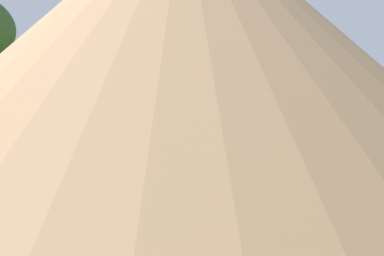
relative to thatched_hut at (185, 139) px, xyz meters
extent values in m
plane|color=#4A712A|center=(1.43, -5.86, -2.65)|extent=(36.00, 36.00, 0.00)
cone|color=#9D7755|center=(0.00, 0.00, 0.81)|extent=(6.48, 6.48, 2.58)
cylinder|color=#413530|center=(4.89, -4.42, -1.45)|extent=(0.10, 0.10, 2.40)
cone|color=#9C794D|center=(4.89, -4.42, 0.23)|extent=(3.91, 3.91, 0.96)
cube|color=silver|center=(4.89, -4.42, -1.93)|extent=(1.72, 1.23, 0.04)
cylinder|color=silver|center=(4.28, -3.88, -2.30)|extent=(0.06, 0.06, 0.70)
cylinder|color=silver|center=(5.68, -4.20, -2.30)|extent=(0.06, 0.06, 0.70)
cylinder|color=silver|center=(4.10, -4.65, -2.30)|extent=(0.06, 0.06, 0.70)
cylinder|color=silver|center=(5.50, -4.97, -2.30)|extent=(0.06, 0.06, 0.70)
cube|color=white|center=(3.90, -3.70, -2.20)|extent=(0.60, 0.60, 0.04)
cube|color=white|center=(3.75, -3.59, -1.98)|extent=(0.29, 0.38, 0.45)
cylinder|color=white|center=(4.16, -3.65, -2.43)|extent=(0.04, 0.04, 0.45)
cylinder|color=white|center=(3.93, -3.96, -2.43)|extent=(0.04, 0.04, 0.45)
cylinder|color=white|center=(3.87, -3.44, -2.43)|extent=(0.04, 0.04, 0.45)
cylinder|color=white|center=(3.64, -3.75, -2.43)|extent=(0.04, 0.04, 0.45)
cube|color=silver|center=(4.78, -5.64, -2.20)|extent=(0.48, 0.46, 0.04)
cube|color=silver|center=(4.76, -5.83, -1.98)|extent=(0.44, 0.08, 0.45)
cylinder|color=silver|center=(4.61, -5.45, -2.43)|extent=(0.04, 0.04, 0.45)
cylinder|color=silver|center=(4.98, -5.48, -2.43)|extent=(0.04, 0.04, 0.45)
cylinder|color=silver|center=(4.57, -5.81, -2.43)|extent=(0.04, 0.04, 0.45)
cylinder|color=silver|center=(4.95, -5.84, -2.43)|extent=(0.04, 0.04, 0.45)
cube|color=silver|center=(6.04, -3.98, -2.20)|extent=(0.55, 0.56, 0.04)
cube|color=silver|center=(6.21, -3.91, -1.98)|extent=(0.20, 0.43, 0.45)
cylinder|color=silver|center=(5.94, -4.22, -2.43)|extent=(0.04, 0.04, 0.45)
cylinder|color=silver|center=(5.80, -3.87, -2.43)|extent=(0.04, 0.04, 0.45)
cylinder|color=silver|center=(6.27, -4.09, -2.43)|extent=(0.04, 0.04, 0.45)
cylinder|color=silver|center=(6.14, -3.74, -2.43)|extent=(0.04, 0.04, 0.45)
cylinder|color=#252523|center=(6.72, -3.98, -2.25)|extent=(0.12, 0.12, 0.81)
cylinder|color=#252523|center=(6.59, -4.04, -2.25)|extent=(0.12, 0.12, 0.81)
cube|color=#418467|center=(6.66, -4.01, -1.56)|extent=(0.48, 0.38, 0.57)
cylinder|color=tan|center=(6.88, -3.89, -1.54)|extent=(0.08, 0.08, 0.54)
cylinder|color=tan|center=(6.44, -4.12, -1.54)|extent=(0.08, 0.08, 0.54)
sphere|color=tan|center=(6.66, -4.01, -1.15)|extent=(0.22, 0.22, 0.22)
cylinder|color=#202429|center=(-0.25, -7.65, -2.24)|extent=(0.12, 0.12, 0.83)
cylinder|color=#202429|center=(-0.19, -7.78, -2.24)|extent=(0.12, 0.12, 0.83)
cube|color=#AD3839|center=(-0.22, -7.71, -1.54)|extent=(0.38, 0.49, 0.58)
cylinder|color=#DDAD99|center=(-0.33, -7.48, -1.52)|extent=(0.09, 0.09, 0.55)
cylinder|color=#DDAD99|center=(-0.12, -7.94, -1.52)|extent=(0.09, 0.09, 0.55)
sphere|color=#DDAD99|center=(-0.22, -7.71, -1.11)|extent=(0.22, 0.22, 0.22)
cylinder|color=silver|center=(-0.49, -4.74, -1.66)|extent=(1.59, 1.49, 0.69)
cylinder|color=black|center=(-0.26, -4.94, -1.66)|extent=(0.52, 0.59, 0.71)
cylinder|color=black|center=(-0.70, -4.57, -1.66)|extent=(0.52, 0.59, 0.71)
cylinder|color=silver|center=(-1.07, -4.26, -1.48)|extent=(0.62, 0.59, 0.51)
cube|color=silver|center=(-1.28, -4.09, -1.32)|extent=(0.42, 0.39, 0.20)
cube|color=black|center=(-1.42, -3.97, -1.35)|extent=(0.17, 0.17, 0.12)
cube|color=black|center=(-1.07, -4.26, -1.28)|extent=(0.31, 0.27, 0.28)
cylinder|color=silver|center=(-1.05, -4.53, -2.29)|extent=(0.11, 0.11, 0.73)
cylinder|color=black|center=(-1.05, -4.53, -2.62)|extent=(0.13, 0.13, 0.06)
cylinder|color=silver|center=(-0.81, -4.23, -2.29)|extent=(0.11, 0.11, 0.73)
cylinder|color=black|center=(-0.81, -4.23, -2.62)|extent=(0.13, 0.13, 0.06)
cylinder|color=silver|center=(-0.18, -5.26, -2.29)|extent=(0.11, 0.11, 0.73)
cylinder|color=black|center=(-0.18, -5.26, -2.62)|extent=(0.13, 0.13, 0.06)
cylinder|color=silver|center=(0.07, -4.96, -2.29)|extent=(0.11, 0.11, 0.73)
cylinder|color=black|center=(0.07, -4.96, -2.62)|extent=(0.13, 0.13, 0.06)
cylinder|color=black|center=(0.12, -5.26, -1.76)|extent=(0.21, 0.19, 0.53)
cylinder|color=white|center=(3.57, -8.24, -1.68)|extent=(1.61, 0.80, 0.63)
cylinder|color=black|center=(3.27, -8.21, -1.68)|extent=(0.15, 0.65, 0.64)
cylinder|color=black|center=(3.85, -8.28, -1.68)|extent=(0.15, 0.65, 0.64)
cylinder|color=white|center=(4.34, -8.33, -1.50)|extent=(0.56, 0.34, 0.49)
cube|color=white|center=(4.62, -8.37, -1.34)|extent=(0.42, 0.22, 0.20)
cube|color=black|center=(4.80, -8.39, -1.37)|extent=(0.13, 0.13, 0.12)
cube|color=black|center=(4.34, -8.33, -1.30)|extent=(0.37, 0.08, 0.28)
cylinder|color=white|center=(4.18, -8.14, -2.29)|extent=(0.11, 0.11, 0.74)
cylinder|color=black|center=(4.18, -8.14, -2.62)|extent=(0.13, 0.13, 0.06)
cylinder|color=white|center=(4.14, -8.48, -2.29)|extent=(0.11, 0.11, 0.74)
cylinder|color=black|center=(4.14, -8.48, -2.62)|extent=(0.13, 0.13, 0.06)
cylinder|color=white|center=(3.01, -8.01, -2.29)|extent=(0.11, 0.11, 0.74)
cylinder|color=black|center=(3.01, -8.01, -2.62)|extent=(0.13, 0.13, 0.06)
cylinder|color=white|center=(2.97, -8.35, -2.29)|extent=(0.11, 0.11, 0.74)
cylinder|color=black|center=(2.97, -8.35, -2.62)|extent=(0.13, 0.13, 0.06)
cylinder|color=black|center=(2.76, -8.15, -1.78)|extent=(0.24, 0.08, 0.53)
cylinder|color=silver|center=(2.13, -4.88, -1.69)|extent=(1.41, 1.63, 0.60)
cylinder|color=black|center=(1.94, -4.62, -1.69)|extent=(0.55, 0.42, 0.61)
cylinder|color=black|center=(2.29, -5.11, -1.69)|extent=(0.55, 0.42, 0.61)
cylinder|color=silver|center=(2.59, -5.51, -1.51)|extent=(0.53, 0.58, 0.48)
cube|color=silver|center=(2.75, -5.74, -1.35)|extent=(0.38, 0.43, 0.20)
cube|color=black|center=(2.86, -5.89, -1.38)|extent=(0.17, 0.17, 0.12)
cube|color=black|center=(2.59, -5.51, -1.31)|extent=(0.25, 0.32, 0.28)
cylinder|color=silver|center=(2.61, -5.26, -2.29)|extent=(0.11, 0.11, 0.73)
cylinder|color=black|center=(2.61, -5.26, -2.62)|extent=(0.13, 0.13, 0.06)
cylinder|color=silver|center=(2.34, -5.46, -2.29)|extent=(0.11, 0.11, 0.73)
cylinder|color=black|center=(2.34, -5.46, -2.62)|extent=(0.13, 0.13, 0.06)
cylinder|color=silver|center=(1.91, -4.29, -2.29)|extent=(0.11, 0.11, 0.73)
cylinder|color=black|center=(1.91, -4.29, -2.62)|extent=(0.13, 0.13, 0.06)
cylinder|color=silver|center=(1.64, -4.49, -2.29)|extent=(0.11, 0.11, 0.73)
cylinder|color=black|center=(1.64, -4.49, -2.62)|extent=(0.13, 0.13, 0.06)
cylinder|color=black|center=(1.64, -4.20, -1.79)|extent=(0.18, 0.22, 0.53)
camera|label=1|loc=(-1.82, 3.45, 1.26)|focal=39.76mm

